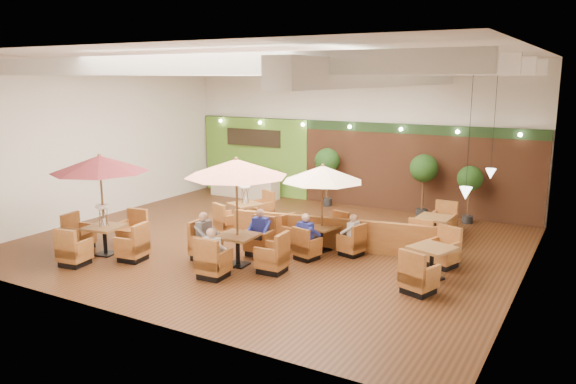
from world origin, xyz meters
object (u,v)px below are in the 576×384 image
Objects in this scene: booth_divider at (340,234)px; topiary_1 at (424,171)px; table_2 at (322,192)px; table_3 at (245,212)px; topiary_2 at (470,181)px; diner_1 at (259,228)px; diner_0 at (213,248)px; table_5 at (434,231)px; topiary_0 at (327,163)px; service_counter at (245,183)px; table_1 at (237,193)px; diner_4 at (352,230)px; table_4 at (432,264)px; diner_3 at (307,232)px; table_0 at (101,188)px; diner_2 at (205,232)px.

booth_divider is 5.11m from topiary_1.
table_3 is (-3.34, 1.05, -1.22)m from table_2.
diner_1 is (-4.28, -6.43, -0.70)m from topiary_2.
diner_1 is (-0.00, 2.12, 0.01)m from diner_0.
topiary_0 is (-4.99, 2.99, 1.26)m from table_5.
diner_0 is at bearing -83.06° from topiary_0.
diner_1 is at bearing -80.81° from topiary_0.
diner_1 is (4.72, -6.23, 0.19)m from service_counter.
table_3 is 1.29× the size of topiary_1.
booth_divider is 2.33× the size of table_5.
table_1 reaches higher than topiary_2.
topiary_1 is at bearing 180.00° from topiary_2.
diner_4 is at bearing -57.70° from topiary_0.
topiary_2 is (-0.43, 5.99, 1.07)m from table_4.
diner_1 is at bearing 86.83° from table_1.
table_5 is at bearing 63.90° from diner_3.
table_2 is (1.34, 2.28, -0.22)m from table_1.
diner_1 is (-1.75, -1.56, 0.32)m from booth_divider.
diner_0 is at bearing -60.56° from service_counter.
diner_1 is at bearing -148.41° from booth_divider.
table_3 is 3.89m from diner_3.
diner_1 reaches higher than table_5.
table_3 is (1.75, 4.40, -1.41)m from table_0.
topiary_1 is at bearing 1.55° from service_counter.
booth_divider is at bearing 85.78° from diner_3.
topiary_2 is at bearing 52.35° from booth_divider.
topiary_1 reaches higher than booth_divider.
diner_1 is at bearing -112.75° from topiary_1.
diner_2 is (0.94, -3.32, 0.28)m from table_3.
diner_1 is (-3.95, -3.44, 0.37)m from table_5.
table_0 reaches higher than diner_4.
topiary_0 is at bearing -175.53° from diner_2.
diner_1 is at bearing -123.66° from topiary_2.
table_2 is 3.44m from diner_2.
table_1 is 3.51× the size of diner_0.
topiary_1 reaches higher than table_5.
table_5 is at bearing 54.30° from table_2.
topiary_2 is at bearing 38.72° from table_0.
service_counter is 8.16m from diner_2.
table_1 is 1.58m from diner_2.
table_0 is 10.73m from topiary_1.
diner_3 is at bearing -159.16° from table_4.
service_counter is 3.53× the size of diner_2.
topiary_2 reaches higher than diner_1.
table_4 is at bearing -71.36° from topiary_1.
service_counter is 3.84m from topiary_0.
table_4 is 3.52× the size of diner_1.
table_1 is at bearing -120.95° from diner_3.
table_1 is 1.47× the size of topiary_2.
table_0 reaches higher than diner_0.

